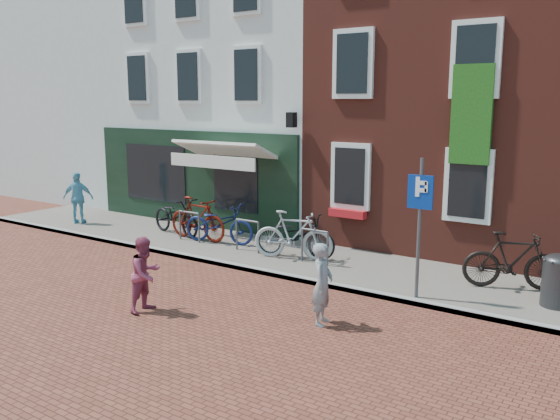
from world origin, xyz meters
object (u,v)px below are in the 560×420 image
Objects in this scene: cafe_person at (78,198)px; bicycle_1 at (197,219)px; litter_bin at (558,278)px; bicycle_4 at (295,236)px; bicycle_3 at (293,235)px; bicycle_2 at (219,224)px; parking_sign at (420,211)px; bicycle_5 at (513,261)px; woman at (322,284)px; boy at (146,274)px; bicycle_0 at (176,216)px.

cafe_person is 4.61m from bicycle_1.
bicycle_1 is at bearing 178.90° from litter_bin.
cafe_person is 7.83m from bicycle_4.
bicycle_2 is at bearing 67.88° from bicycle_3.
bicycle_3 is at bearing 164.11° from parking_sign.
bicycle_5 is at bearing 48.85° from parking_sign.
woman is 4.16m from bicycle_4.
litter_bin is at bearing -144.28° from bicycle_5.
boy is 4.52m from bicycle_4.
litter_bin is 0.53× the size of bicycle_4.
woman reaches higher than bicycle_5.
bicycle_0 is 1.03× the size of bicycle_3.
boy is at bearing -147.04° from bicycle_1.
boy reaches higher than bicycle_5.
cafe_person is at bearing 79.39° from bicycle_4.
cafe_person reaches higher than bicycle_2.
bicycle_0 is at bearing 74.39° from bicycle_4.
bicycle_1 is 0.74m from bicycle_2.
bicycle_5 is at bearing 147.53° from litter_bin.
cafe_person is at bearing 75.01° from bicycle_3.
parking_sign is at bearing -156.92° from litter_bin.
litter_bin is at bearing -103.18° from bicycle_2.
bicycle_1 and bicycle_3 have the same top height.
cafe_person reaches higher than bicycle_4.
litter_bin reaches higher than bicycle_4.
bicycle_0 is at bearing 156.56° from cafe_person.
parking_sign is 2.49m from woman.
bicycle_3 is at bearing -9.61° from boy.
bicycle_2 is 1.03× the size of bicycle_5.
bicycle_3 reaches higher than litter_bin.
woman is 3.34m from boy.
parking_sign is 1.39× the size of bicycle_1.
woman is 0.75× the size of bicycle_3.
bicycle_3 is (-3.54, 1.01, -1.14)m from parking_sign.
bicycle_0 is 1.00× the size of bicycle_2.
woman is 0.75× the size of bicycle_5.
woman is at bearing -154.28° from bicycle_4.
woman is 6.69m from bicycle_1.
boy is at bearing -167.38° from bicycle_2.
bicycle_5 is (-0.96, 0.61, 0.04)m from litter_bin.
cafe_person reaches higher than bicycle_5.
woman reaches higher than bicycle_3.
bicycle_3 is at bearing -106.93° from bicycle_2.
boy is (-6.41, -4.32, 0.06)m from litter_bin.
parking_sign reaches higher than bicycle_1.
litter_bin is 7.73m from boy.
cafe_person is at bearing 109.65° from bicycle_0.
litter_bin is 0.39× the size of parking_sign.
bicycle_3 is (7.87, 0.25, -0.21)m from cafe_person.
bicycle_5 is (5.45, 4.93, -0.02)m from boy.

